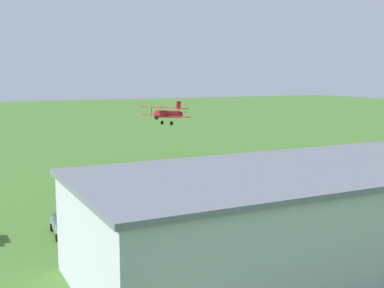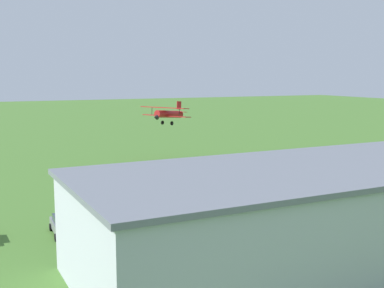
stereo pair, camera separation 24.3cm
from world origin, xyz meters
The scene contains 7 objects.
ground_plane centered at (0.00, 0.00, 0.00)m, with size 400.00×400.00×0.00m, color #47752D.
hangar centered at (0.26, 41.48, 3.57)m, with size 34.01×15.22×7.12m.
biplane centered at (-7.19, -3.13, 7.46)m, with size 7.20×8.40×3.64m.
car_blue centered at (-14.93, 28.01, 0.83)m, with size 2.06×4.62×1.61m.
car_grey centered at (15.12, 27.70, 0.85)m, with size 1.98×4.53×1.63m.
person_by_parked_cars centered at (5.54, 21.76, 0.83)m, with size 0.39×0.39×1.67m.
person_watching_takeoff centered at (-9.38, 21.83, 0.83)m, with size 0.53×0.53×1.67m.
Camera 1 is at (22.69, 69.35, 13.54)m, focal length 46.46 mm.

